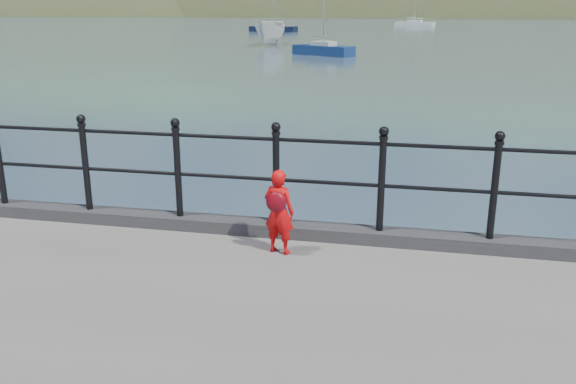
% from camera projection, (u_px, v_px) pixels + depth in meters
% --- Properties ---
extents(ground, '(600.00, 600.00, 0.00)m').
position_uv_depth(ground, '(234.00, 300.00, 7.75)').
color(ground, '#2D4251').
rests_on(ground, ground).
extents(kerb, '(60.00, 0.30, 0.15)m').
position_uv_depth(kerb, '(228.00, 225.00, 7.30)').
color(kerb, '#28282B').
rests_on(kerb, quay).
extents(railing, '(18.11, 0.11, 1.20)m').
position_uv_depth(railing, '(226.00, 164.00, 7.07)').
color(railing, black).
rests_on(railing, kerb).
extents(far_shore, '(830.00, 200.00, 156.00)m').
position_uv_depth(far_shore, '(515.00, 76.00, 230.63)').
color(far_shore, '#333A21').
rests_on(far_shore, ground).
extents(child, '(0.39, 0.33, 0.94)m').
position_uv_depth(child, '(279.00, 211.00, 6.53)').
color(child, red).
rests_on(child, quay).
extents(launch_white, '(2.29, 5.72, 2.19)m').
position_uv_depth(launch_white, '(271.00, 33.00, 54.23)').
color(launch_white, white).
rests_on(launch_white, ground).
extents(sailboat_port, '(4.81, 3.53, 6.96)m').
position_uv_depth(sailboat_port, '(323.00, 51.00, 44.15)').
color(sailboat_port, navy).
rests_on(sailboat_port, ground).
extents(sailboat_deep, '(6.64, 3.64, 9.38)m').
position_uv_depth(sailboat_deep, '(415.00, 24.00, 99.97)').
color(sailboat_deep, silver).
rests_on(sailboat_deep, ground).
extents(sailboat_left, '(6.53, 2.93, 8.92)m').
position_uv_depth(sailboat_left, '(273.00, 29.00, 80.87)').
color(sailboat_left, black).
rests_on(sailboat_left, ground).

